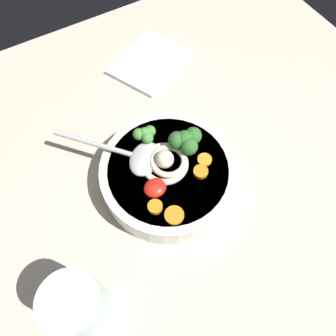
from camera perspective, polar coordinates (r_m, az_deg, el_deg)
table_slab at (r=53.17cm, az=5.17°, el=-4.01°), size 91.70×91.70×3.51cm
soup_bowl at (r=49.52cm, az=0.00°, el=-1.22°), size 20.58×20.58×4.68cm
noodle_pile at (r=46.88cm, az=-0.44°, el=1.11°), size 7.85×7.70×3.16cm
soup_spoon at (r=47.80cm, az=-5.69°, el=2.12°), size 13.93×15.15×1.60cm
chili_sauce_dollop at (r=45.31cm, az=-2.33°, el=-3.54°), size 3.30×2.97×1.48cm
broccoli_floret_far at (r=47.05cm, az=3.29°, el=4.96°), size 5.10×4.39×4.03cm
broccoli_floret_beside_chili at (r=48.59cm, az=-4.09°, el=6.00°), size 3.55×3.05×2.80cm
carrot_slice_near_spoon at (r=48.21cm, az=6.52°, el=1.47°), size 2.17×2.17×0.49cm
carrot_slice_front at (r=44.58cm, az=-2.31°, el=-6.92°), size 2.09×2.09×0.79cm
carrot_slice_left at (r=44.29cm, az=1.11°, el=-8.40°), size 2.72×2.72×0.50cm
carrot_slice_extra_b at (r=46.97cm, az=6.10°, el=-0.96°), size 2.17×2.17×0.70cm
drinking_glass at (r=42.00cm, az=-15.19°, el=-22.66°), size 6.66×6.66×12.12cm
folded_napkin at (r=66.88cm, az=-3.43°, el=18.23°), size 17.25×15.97×0.80cm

